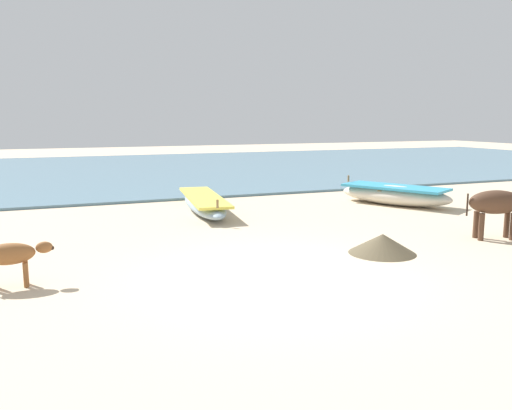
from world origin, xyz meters
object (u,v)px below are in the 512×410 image
at_px(fishing_boat_3, 395,194).
at_px(calf_near_brown, 11,256).
at_px(cow_second_adult_dark, 499,204).
at_px(fishing_boat_1, 204,203).

xyz_separation_m(fishing_boat_3, calf_near_brown, (-10.10, -4.24, 0.19)).
bearing_deg(cow_second_adult_dark, fishing_boat_3, 100.20).
bearing_deg(calf_near_brown, fishing_boat_3, 21.71).
bearing_deg(calf_near_brown, fishing_boat_1, 48.00).
xyz_separation_m(fishing_boat_1, cow_second_adult_dark, (4.82, -5.51, 0.51)).
bearing_deg(fishing_boat_1, calf_near_brown, -34.01).
distance_m(calf_near_brown, cow_second_adult_dark, 9.37).
height_order(fishing_boat_3, cow_second_adult_dark, cow_second_adult_dark).
relative_size(fishing_boat_1, cow_second_adult_dark, 2.82).
height_order(calf_near_brown, cow_second_adult_dark, cow_second_adult_dark).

